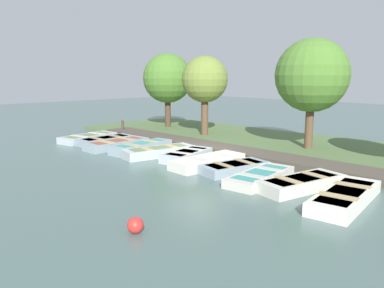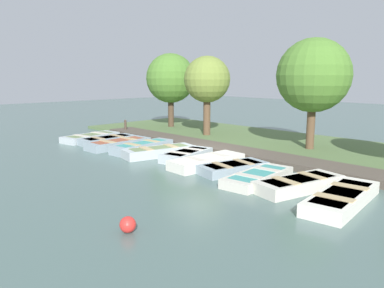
{
  "view_description": "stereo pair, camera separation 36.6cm",
  "coord_description": "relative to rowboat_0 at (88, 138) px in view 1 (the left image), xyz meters",
  "views": [
    {
      "loc": [
        12.02,
        11.7,
        3.63
      ],
      "look_at": [
        0.48,
        0.17,
        0.65
      ],
      "focal_mm": 35.0,
      "sensor_mm": 36.0,
      "label": 1
    },
    {
      "loc": [
        11.76,
        11.96,
        3.63
      ],
      "look_at": [
        0.48,
        0.17,
        0.65
      ],
      "focal_mm": 35.0,
      "sensor_mm": 36.0,
      "label": 2
    }
  ],
  "objects": [
    {
      "name": "rowboat_6",
      "position": [
        -0.31,
        8.91,
        0.02
      ],
      "size": [
        3.37,
        1.32,
        0.42
      ],
      "rotation": [
        0.0,
        0.0,
        -0.05
      ],
      "color": "silver",
      "rests_on": "ground_plane"
    },
    {
      "name": "rowboat_7",
      "position": [
        -0.33,
        10.26,
        -0.0
      ],
      "size": [
        2.87,
        1.71,
        0.37
      ],
      "rotation": [
        0.0,
        0.0,
        -0.22
      ],
      "color": "#8C9EA8",
      "rests_on": "ground_plane"
    },
    {
      "name": "mooring_post_near",
      "position": [
        -2.84,
        -0.72,
        0.27
      ],
      "size": [
        0.15,
        0.15,
        0.91
      ],
      "color": "#47382D",
      "rests_on": "ground_plane"
    },
    {
      "name": "park_tree_far_left",
      "position": [
        -6.51,
        -0.56,
        3.26
      ],
      "size": [
        3.35,
        3.35,
        5.15
      ],
      "color": "#4C3828",
      "rests_on": "ground_plane"
    },
    {
      "name": "rowboat_10",
      "position": [
        0.18,
        14.76,
        0.01
      ],
      "size": [
        3.68,
        1.55,
        0.4
      ],
      "rotation": [
        0.0,
        0.0,
        0.12
      ],
      "color": "silver",
      "rests_on": "ground_plane"
    },
    {
      "name": "rowboat_0",
      "position": [
        0.0,
        0.0,
        0.0
      ],
      "size": [
        3.45,
        1.76,
        0.37
      ],
      "rotation": [
        0.0,
        0.0,
        0.17
      ],
      "color": "#B2BCC1",
      "rests_on": "ground_plane"
    },
    {
      "name": "shore_bank",
      "position": [
        -6.4,
        7.22,
        -0.11
      ],
      "size": [
        8.0,
        24.0,
        0.15
      ],
      "color": "#567042",
      "rests_on": "ground_plane"
    },
    {
      "name": "park_tree_left",
      "position": [
        -5.6,
        3.79,
        3.2
      ],
      "size": [
        2.71,
        2.71,
        4.79
      ],
      "color": "brown",
      "rests_on": "ground_plane"
    },
    {
      "name": "rowboat_1",
      "position": [
        -0.21,
        1.45,
        -0.0
      ],
      "size": [
        3.06,
        1.13,
        0.37
      ],
      "rotation": [
        0.0,
        0.0,
        0.01
      ],
      "color": "#8C9EA8",
      "rests_on": "ground_plane"
    },
    {
      "name": "rowboat_4",
      "position": [
        -0.19,
        5.96,
        0.03
      ],
      "size": [
        3.47,
        1.76,
        0.42
      ],
      "rotation": [
        0.0,
        0.0,
        -0.21
      ],
      "color": "#B2BCC1",
      "rests_on": "ground_plane"
    },
    {
      "name": "rowboat_8",
      "position": [
        0.01,
        11.69,
        -0.01
      ],
      "size": [
        3.25,
        1.45,
        0.35
      ],
      "rotation": [
        0.0,
        0.0,
        0.11
      ],
      "color": "beige",
      "rests_on": "ground_plane"
    },
    {
      "name": "park_tree_center",
      "position": [
        -6.09,
        10.26,
        3.45
      ],
      "size": [
        3.47,
        3.47,
        5.39
      ],
      "color": "brown",
      "rests_on": "ground_plane"
    },
    {
      "name": "buoy",
      "position": [
        5.73,
        12.16,
        0.01
      ],
      "size": [
        0.39,
        0.39,
        0.39
      ],
      "color": "red",
      "rests_on": "ground_plane"
    },
    {
      "name": "rowboat_3",
      "position": [
        -0.3,
        4.53,
        0.04
      ],
      "size": [
        3.4,
        1.34,
        0.44
      ],
      "rotation": [
        0.0,
        0.0,
        0.1
      ],
      "color": "#8C9EA8",
      "rests_on": "ground_plane"
    },
    {
      "name": "dock_walkway",
      "position": [
        -2.92,
        7.22,
        -0.04
      ],
      "size": [
        1.6,
        17.32,
        0.29
      ],
      "color": "#51473D",
      "rests_on": "ground_plane"
    },
    {
      "name": "rowboat_9",
      "position": [
        -0.16,
        13.18,
        0.02
      ],
      "size": [
        3.27,
        1.77,
        0.41
      ],
      "rotation": [
        0.0,
        0.0,
        -0.22
      ],
      "color": "beige",
      "rests_on": "ground_plane"
    },
    {
      "name": "rowboat_2",
      "position": [
        0.05,
        2.94,
        0.02
      ],
      "size": [
        3.4,
        1.31,
        0.42
      ],
      "rotation": [
        0.0,
        0.0,
        0.04
      ],
      "color": "#8C9EA8",
      "rests_on": "ground_plane"
    },
    {
      "name": "ground_plane",
      "position": [
        -1.4,
        7.22,
        -0.18
      ],
      "size": [
        80.0,
        80.0,
        0.0
      ],
      "primitive_type": "plane",
      "color": "#4C6660"
    },
    {
      "name": "rowboat_5",
      "position": [
        -0.6,
        7.39,
        0.01
      ],
      "size": [
        2.84,
        1.67,
        0.4
      ],
      "rotation": [
        0.0,
        0.0,
        0.22
      ],
      "color": "#B2BCC1",
      "rests_on": "ground_plane"
    }
  ]
}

